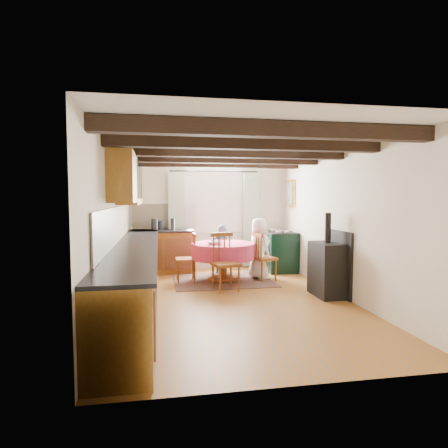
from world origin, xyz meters
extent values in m
cube|color=#965E21|center=(0.00, 0.00, 0.00)|extent=(3.60, 5.50, 0.00)
cube|color=white|center=(0.00, 0.00, 2.40)|extent=(3.60, 5.50, 0.00)
cube|color=silver|center=(0.00, 2.75, 1.20)|extent=(3.60, 0.00, 2.40)
cube|color=silver|center=(0.00, -2.75, 1.20)|extent=(3.60, 0.00, 2.40)
cube|color=silver|center=(-1.80, 0.00, 1.20)|extent=(0.00, 5.50, 2.40)
cube|color=silver|center=(1.80, 0.00, 1.20)|extent=(0.00, 5.50, 2.40)
cube|color=black|center=(0.00, -2.00, 2.31)|extent=(3.60, 0.16, 0.16)
cube|color=black|center=(0.00, -1.00, 2.31)|extent=(3.60, 0.16, 0.16)
cube|color=black|center=(0.00, 0.00, 2.31)|extent=(3.60, 0.16, 0.16)
cube|color=black|center=(0.00, 1.00, 2.31)|extent=(3.60, 0.16, 0.16)
cube|color=black|center=(0.00, 2.00, 2.31)|extent=(3.60, 0.16, 0.16)
cube|color=beige|center=(-1.78, 0.30, 1.20)|extent=(0.02, 4.50, 0.55)
cube|color=beige|center=(-1.00, 2.73, 1.20)|extent=(1.40, 0.02, 0.55)
cube|color=#97671D|center=(-1.50, 0.00, 0.44)|extent=(0.60, 5.30, 0.88)
cube|color=#97671D|center=(-1.05, 2.45, 0.44)|extent=(1.30, 0.60, 0.88)
cube|color=black|center=(-1.48, 0.00, 0.90)|extent=(0.64, 5.30, 0.04)
cube|color=black|center=(-1.05, 2.43, 0.90)|extent=(1.30, 0.64, 0.04)
cube|color=#97671D|center=(-1.63, 1.20, 1.95)|extent=(0.34, 1.80, 0.90)
cube|color=#97671D|center=(-1.63, -0.30, 1.90)|extent=(0.34, 0.90, 0.70)
cube|color=white|center=(0.10, 2.73, 1.60)|extent=(1.34, 0.03, 1.54)
cube|color=white|center=(0.10, 2.74, 1.60)|extent=(1.20, 0.01, 1.40)
cube|color=beige|center=(-0.75, 2.65, 1.10)|extent=(0.35, 0.10, 2.10)
cube|color=beige|center=(0.95, 2.65, 1.10)|extent=(0.35, 0.10, 2.10)
cylinder|color=black|center=(0.10, 2.65, 2.20)|extent=(2.00, 0.03, 0.03)
cube|color=gold|center=(1.77, 2.30, 1.70)|extent=(0.04, 0.50, 0.60)
cylinder|color=silver|center=(1.05, 2.72, 1.70)|extent=(0.30, 0.02, 0.30)
cube|color=brown|center=(0.08, 1.39, 0.01)|extent=(1.89, 1.47, 0.01)
imported|color=#374E60|center=(0.18, 2.13, 0.52)|extent=(0.40, 0.28, 1.05)
imported|color=white|center=(0.83, 1.45, 0.61)|extent=(0.56, 0.69, 1.21)
imported|color=silver|center=(-0.15, 1.20, 0.76)|extent=(0.25, 0.25, 0.06)
imported|color=silver|center=(-0.06, 1.22, 0.77)|extent=(0.25, 0.25, 0.06)
imported|color=silver|center=(-0.08, 1.69, 0.78)|extent=(0.12, 0.12, 0.08)
cylinder|color=#262628|center=(-1.22, 2.47, 1.04)|extent=(0.14, 0.14, 0.24)
cylinder|color=#262628|center=(-1.10, 2.57, 1.01)|extent=(0.17, 0.17, 0.18)
cylinder|color=#262628|center=(-0.84, 2.36, 1.05)|extent=(0.09, 0.09, 0.25)
camera|label=1|loc=(-1.14, -5.72, 1.63)|focal=30.11mm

